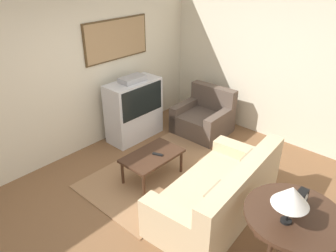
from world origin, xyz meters
TOP-DOWN VIEW (x-y plane):
  - ground_plane at (0.00, 0.00)m, footprint 12.00×12.00m
  - wall_back at (0.02, 2.13)m, footprint 12.00×0.10m
  - wall_right at (2.63, 0.00)m, footprint 0.06×12.00m
  - area_rug at (0.31, 0.57)m, footprint 2.25×1.53m
  - tv at (0.89, 1.73)m, footprint 1.03×0.48m
  - couch at (0.24, -0.60)m, footprint 2.00×1.12m
  - armchair at (1.92, 0.91)m, footprint 0.91×0.97m
  - coffee_table at (0.19, 0.58)m, footprint 0.90×0.55m
  - console_table at (0.01, -1.63)m, footprint 1.00×1.00m
  - table_lamp at (-0.15, -1.60)m, footprint 0.36×0.36m
  - mantel_clock at (0.17, -1.60)m, footprint 0.16×0.10m
  - remote at (0.24, 0.51)m, footprint 0.10×0.16m

SIDE VIEW (x-z plane):
  - ground_plane at x=0.00m, z-range 0.00..0.00m
  - area_rug at x=0.31m, z-range 0.00..0.01m
  - armchair at x=1.92m, z-range -0.15..0.69m
  - couch at x=0.24m, z-range -0.13..0.72m
  - coffee_table at x=0.19m, z-range 0.16..0.59m
  - remote at x=0.24m, z-range 0.42..0.44m
  - tv at x=0.89m, z-range -0.03..1.15m
  - console_table at x=0.01m, z-range 0.31..1.06m
  - mantel_clock at x=0.17m, z-range 0.76..0.93m
  - table_lamp at x=-0.15m, z-range 0.86..1.29m
  - wall_right at x=2.63m, z-range 0.00..2.70m
  - wall_back at x=0.02m, z-range 0.01..2.71m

